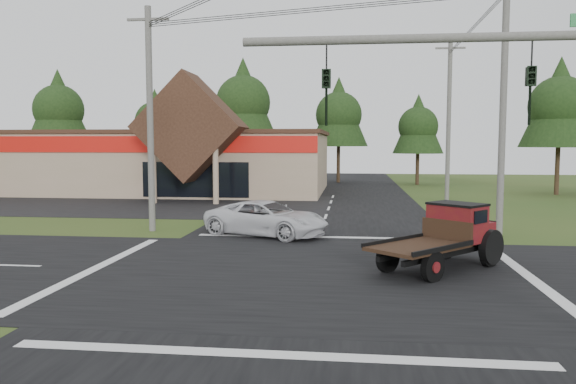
# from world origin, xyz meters

# --- Properties ---
(ground) EXTENTS (120.00, 120.00, 0.00)m
(ground) POSITION_xyz_m (0.00, 0.00, 0.00)
(ground) COLOR #2E4819
(ground) RESTS_ON ground
(road_ns) EXTENTS (12.00, 120.00, 0.02)m
(road_ns) POSITION_xyz_m (0.00, 0.00, 0.01)
(road_ns) COLOR black
(road_ns) RESTS_ON ground
(road_ew) EXTENTS (120.00, 12.00, 0.02)m
(road_ew) POSITION_xyz_m (0.00, 0.00, 0.01)
(road_ew) COLOR black
(road_ew) RESTS_ON ground
(parking_apron) EXTENTS (28.00, 14.00, 0.02)m
(parking_apron) POSITION_xyz_m (-14.00, 19.00, 0.01)
(parking_apron) COLOR black
(parking_apron) RESTS_ON ground
(cvs_building) EXTENTS (30.40, 18.20, 9.19)m
(cvs_building) POSITION_xyz_m (-15.70, 29.57, 2.78)
(cvs_building) COLOR tan
(cvs_building) RESTS_ON ground
(utility_pole_nw) EXTENTS (2.00, 0.30, 10.50)m
(utility_pole_nw) POSITION_xyz_m (-8.00, 8.00, 5.39)
(utility_pole_nw) COLOR #595651
(utility_pole_nw) RESTS_ON ground
(utility_pole_ne) EXTENTS (2.00, 0.30, 11.50)m
(utility_pole_ne) POSITION_xyz_m (8.00, 8.00, 5.89)
(utility_pole_ne) COLOR #595651
(utility_pole_ne) RESTS_ON ground
(utility_pole_n) EXTENTS (2.00, 0.30, 11.20)m
(utility_pole_n) POSITION_xyz_m (8.00, 22.00, 5.74)
(utility_pole_n) COLOR #595651
(utility_pole_n) RESTS_ON ground
(tree_row_a) EXTENTS (6.72, 6.72, 12.12)m
(tree_row_a) POSITION_xyz_m (-30.00, 40.00, 8.05)
(tree_row_a) COLOR #332316
(tree_row_a) RESTS_ON ground
(tree_row_b) EXTENTS (5.60, 5.60, 10.10)m
(tree_row_b) POSITION_xyz_m (-20.00, 42.00, 6.70)
(tree_row_b) COLOR #332316
(tree_row_b) RESTS_ON ground
(tree_row_c) EXTENTS (7.28, 7.28, 13.13)m
(tree_row_c) POSITION_xyz_m (-10.00, 41.00, 8.72)
(tree_row_c) COLOR #332316
(tree_row_c) RESTS_ON ground
(tree_row_d) EXTENTS (6.16, 6.16, 11.11)m
(tree_row_d) POSITION_xyz_m (0.00, 42.00, 7.38)
(tree_row_d) COLOR #332316
(tree_row_d) RESTS_ON ground
(tree_row_e) EXTENTS (5.04, 5.04, 9.09)m
(tree_row_e) POSITION_xyz_m (8.00, 40.00, 6.03)
(tree_row_e) COLOR #332316
(tree_row_e) RESTS_ON ground
(tree_side_ne) EXTENTS (6.16, 6.16, 11.11)m
(tree_side_ne) POSITION_xyz_m (18.00, 30.00, 7.38)
(tree_side_ne) COLOR #332316
(tree_side_ne) RESTS_ON ground
(antique_flatbed_truck) EXTENTS (5.06, 5.23, 2.20)m
(antique_flatbed_truck) POSITION_xyz_m (4.32, 1.06, 1.10)
(antique_flatbed_truck) COLOR #5B0D18
(antique_flatbed_truck) RESTS_ON ground
(white_pickup) EXTENTS (6.23, 4.53, 1.57)m
(white_pickup) POSITION_xyz_m (-2.35, 7.31, 0.79)
(white_pickup) COLOR silver
(white_pickup) RESTS_ON ground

